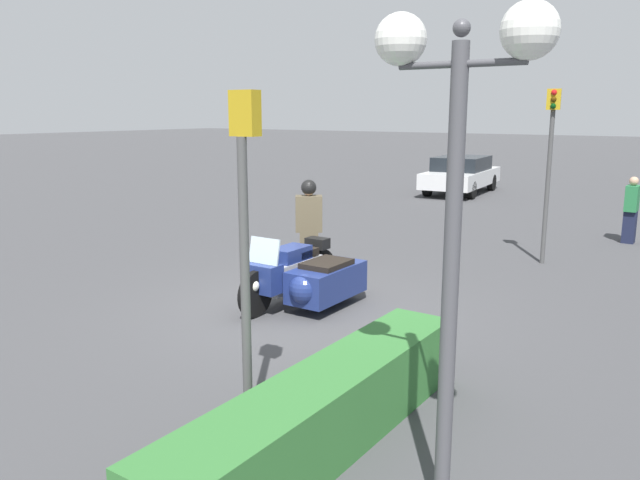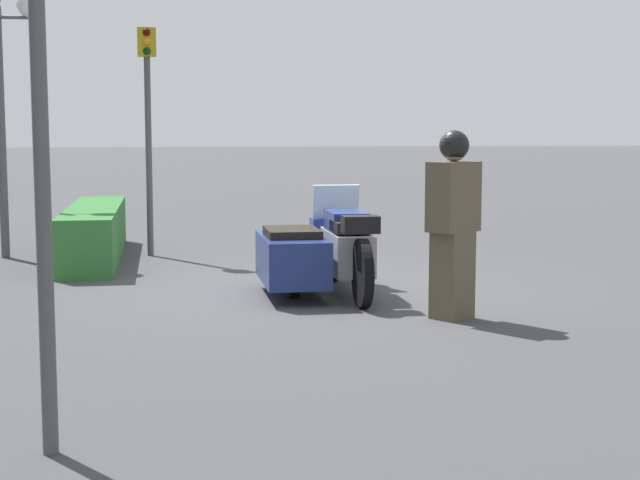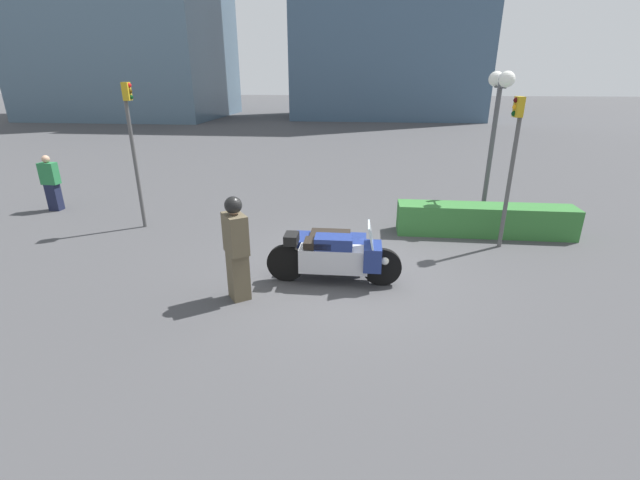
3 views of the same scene
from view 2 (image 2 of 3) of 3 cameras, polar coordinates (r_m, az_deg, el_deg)
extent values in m
plane|color=#424244|center=(11.09, -0.63, -3.00)|extent=(160.00, 160.00, 0.00)
cylinder|color=black|center=(11.77, 0.72, -0.69)|extent=(0.71, 0.10, 0.71)
cylinder|color=black|center=(10.04, 2.49, -1.95)|extent=(0.71, 0.10, 0.71)
cylinder|color=black|center=(10.65, -1.59, -1.89)|extent=(0.56, 0.10, 0.56)
cube|color=#B7B7BC|center=(10.89, 1.54, -0.66)|extent=(1.25, 0.43, 0.45)
cube|color=navy|center=(10.85, 1.54, 1.05)|extent=(0.68, 0.40, 0.24)
cube|color=black|center=(10.58, 1.83, 0.79)|extent=(0.50, 0.40, 0.12)
cube|color=navy|center=(11.56, 0.88, 0.22)|extent=(0.32, 0.57, 0.44)
cube|color=silver|center=(11.48, 0.92, 2.26)|extent=(0.12, 0.54, 0.40)
sphere|color=white|center=(11.79, 0.68, 0.02)|extent=(0.18, 0.18, 0.18)
cube|color=navy|center=(10.68, -1.64, -1.11)|extent=(1.41, 0.67, 0.50)
sphere|color=navy|center=(11.27, -2.05, -0.58)|extent=(0.48, 0.47, 0.48)
cube|color=black|center=(10.65, -1.64, 0.44)|extent=(0.78, 0.57, 0.09)
cube|color=black|center=(10.09, 2.37, 0.91)|extent=(0.24, 0.38, 0.18)
cube|color=brown|center=(9.55, 7.70, -2.04)|extent=(0.45, 0.46, 0.85)
cube|color=brown|center=(9.47, 7.77, 2.51)|extent=(0.53, 0.58, 0.67)
sphere|color=tan|center=(9.45, 7.82, 5.24)|extent=(0.23, 0.23, 0.23)
sphere|color=black|center=(9.45, 7.82, 5.48)|extent=(0.29, 0.29, 0.29)
cube|color=#337033|center=(14.16, -12.98, 0.43)|extent=(4.15, 0.70, 0.74)
cylinder|color=#4C4C51|center=(14.49, -18.05, 5.90)|extent=(0.12, 0.12, 3.51)
sphere|color=white|center=(14.52, -16.52, 13.03)|extent=(0.37, 0.37, 0.37)
cylinder|color=#4C4C4C|center=(14.23, -9.93, 4.76)|extent=(0.09, 0.09, 2.83)
cube|color=#B79319|center=(14.21, -10.06, 11.27)|extent=(0.15, 0.27, 0.40)
sphere|color=#410707|center=(14.16, -10.06, 11.82)|extent=(0.11, 0.11, 0.11)
sphere|color=orange|center=(14.14, -10.05, 11.29)|extent=(0.11, 0.11, 0.11)
sphere|color=#07350F|center=(14.13, -10.04, 10.77)|extent=(0.11, 0.11, 0.11)
cylinder|color=#4C4C4C|center=(5.62, -15.85, 3.19)|extent=(0.09, 0.09, 3.08)
camera|label=1|loc=(18.85, -21.29, 9.79)|focal=35.00mm
camera|label=3|loc=(14.52, 30.99, 12.70)|focal=24.00mm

